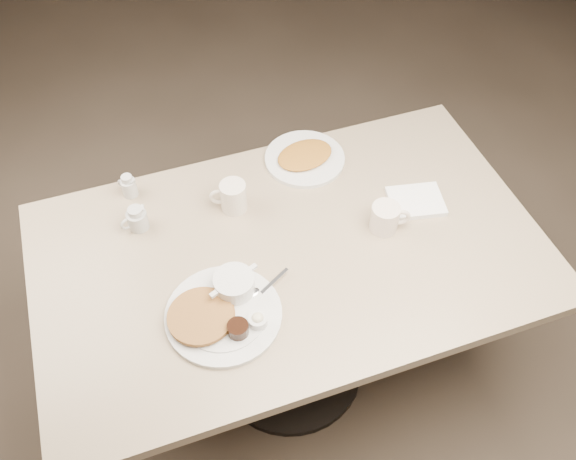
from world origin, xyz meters
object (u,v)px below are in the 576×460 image
object	(u,v)px
coffee_mug_far	(233,197)
creamer_right	(129,186)
hash_plate	(305,157)
diner_table	(290,282)
creamer_left	(137,219)
coffee_mug_near	(386,217)
main_plate	(223,308)

from	to	relation	value
coffee_mug_far	creamer_right	bearing A→B (deg)	150.85
coffee_mug_far	creamer_right	size ratio (longest dim) A/B	1.55
hash_plate	diner_table	bearing A→B (deg)	-116.75
creamer_right	hash_plate	size ratio (longest dim) A/B	0.25
diner_table	hash_plate	bearing A→B (deg)	63.25
creamer_left	creamer_right	bearing A→B (deg)	89.83
diner_table	creamer_left	size ratio (longest dim) A/B	16.57
hash_plate	creamer_right	bearing A→B (deg)	176.10
coffee_mug_far	creamer_right	distance (m)	0.34
coffee_mug_near	coffee_mug_far	world-z (taller)	coffee_mug_far
diner_table	coffee_mug_far	xyz separation A→B (m)	(-0.11, 0.22, 0.22)
creamer_right	hash_plate	distance (m)	0.58
coffee_mug_near	creamer_right	distance (m)	0.81
creamer_left	hash_plate	bearing A→B (deg)	10.20
creamer_left	main_plate	bearing A→B (deg)	-67.13
hash_plate	coffee_mug_far	bearing A→B (deg)	-156.32
diner_table	coffee_mug_near	xyz separation A→B (m)	(0.30, -0.01, 0.22)
diner_table	creamer_left	xyz separation A→B (m)	(-0.41, 0.24, 0.21)
coffee_mug_near	creamer_left	xyz separation A→B (m)	(-0.71, 0.25, -0.01)
main_plate	creamer_right	distance (m)	0.55
diner_table	coffee_mug_far	distance (m)	0.33
creamer_left	coffee_mug_far	bearing A→B (deg)	-3.99
main_plate	hash_plate	size ratio (longest dim) A/B	1.32
coffee_mug_near	hash_plate	world-z (taller)	coffee_mug_near
coffee_mug_far	hash_plate	distance (m)	0.31
diner_table	main_plate	distance (m)	0.34
coffee_mug_far	coffee_mug_near	bearing A→B (deg)	-29.26
coffee_mug_far	creamer_right	world-z (taller)	coffee_mug_far
creamer_left	diner_table	bearing A→B (deg)	-30.35
coffee_mug_near	creamer_left	bearing A→B (deg)	160.43
coffee_mug_near	hash_plate	xyz separation A→B (m)	(-0.13, 0.36, -0.03)
main_plate	creamer_left	size ratio (longest dim) A/B	4.68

